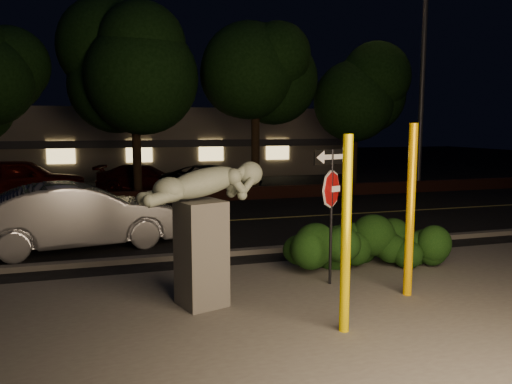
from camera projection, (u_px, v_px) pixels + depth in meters
The scene contains 23 objects.
ground at pixel (212, 206), 18.52m from camera, with size 90.00×90.00×0.00m, color black.
patio at pixel (350, 309), 8.07m from camera, with size 14.00×6.00×0.02m, color #4C4944.
road at pixel (232, 221), 15.67m from camera, with size 80.00×8.00×0.01m, color black.
lane_marking at pixel (232, 220), 15.67m from camera, with size 80.00×0.12×0.01m, color #D1BF53.
curb at pixel (274, 249), 11.77m from camera, with size 80.00×0.25×0.12m, color #4C4944.
brick_wall at pixel (206, 195), 19.72m from camera, with size 40.00×0.35×0.50m, color #401D14.
parking_lot at pixel (184, 185), 25.17m from camera, with size 40.00×12.00×0.01m, color black.
building at pixel (165, 141), 32.49m from camera, with size 22.00×10.20×4.00m.
tree_far_b at pixel (134, 49), 20.06m from camera, with size 5.20×5.20×8.41m.
tree_far_c at pixel (255, 62), 21.15m from camera, with size 4.80×4.80×7.84m.
tree_far_d at pixel (356, 73), 23.08m from camera, with size 4.40×4.40×7.42m.
yellow_pole_left at pixel (346, 236), 7.01m from camera, with size 0.14×0.14×2.85m, color #EFD100.
yellow_pole_right at pixel (410, 211), 8.54m from camera, with size 0.15×0.15×3.00m, color #FFB800.
signpost at pixel (332, 189), 9.10m from camera, with size 0.82×0.30×2.53m.
sculpture at pixel (203, 219), 8.08m from camera, with size 2.19×1.17×2.35m.
hedge_center at pixel (327, 245), 10.07m from camera, with size 2.20×1.03×1.15m, color black.
hedge_right at pixel (375, 238), 10.62m from camera, with size 1.79×0.96×1.17m, color black.
hedge_far_right at pixel (412, 247), 10.38m from camera, with size 1.29×0.80×0.89m, color black.
streetlight at pixel (418, 47), 22.00m from camera, with size 1.51×0.88×10.76m.
silver_sedan at pixel (79, 216), 12.00m from camera, with size 1.69×4.85×1.60m, color silver.
parked_car_red at pixel (21, 179), 19.91m from camera, with size 2.00×4.97×1.69m, color maroon.
parked_car_darkred at pixel (144, 178), 22.60m from camera, with size 1.72×4.24×1.23m, color #380706.
parked_car_dark at pixel (214, 179), 22.14m from camera, with size 2.12×4.59×1.28m, color black.
Camera 1 is at (-3.69, -7.99, 2.95)m, focal length 35.00 mm.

